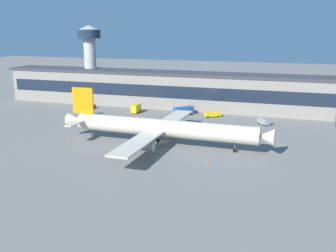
{
  "coord_description": "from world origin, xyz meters",
  "views": [
    {
      "loc": [
        39.07,
        -111.4,
        34.7
      ],
      "look_at": [
        2.09,
        0.85,
        5.0
      ],
      "focal_mm": 42.12,
      "sensor_mm": 36.0,
      "label": 1
    }
  ],
  "objects_px": {
    "follow_me_car": "(91,106)",
    "traffic_cone_1": "(70,142)",
    "stair_truck": "(136,108)",
    "belt_loader": "(212,114)",
    "control_tower": "(90,55)",
    "crew_van": "(264,121)",
    "fuel_truck": "(184,110)",
    "airliner": "(161,128)",
    "traffic_cone_0": "(208,161)"
  },
  "relations": [
    {
      "from": "belt_loader",
      "to": "fuel_truck",
      "type": "bearing_deg",
      "value": 178.79
    },
    {
      "from": "fuel_truck",
      "to": "follow_me_car",
      "type": "relative_size",
      "value": 1.69
    },
    {
      "from": "stair_truck",
      "to": "belt_loader",
      "type": "bearing_deg",
      "value": 3.54
    },
    {
      "from": "airliner",
      "to": "traffic_cone_1",
      "type": "distance_m",
      "value": 28.47
    },
    {
      "from": "airliner",
      "to": "control_tower",
      "type": "relative_size",
      "value": 1.83
    },
    {
      "from": "control_tower",
      "to": "belt_loader",
      "type": "relative_size",
      "value": 5.5
    },
    {
      "from": "airliner",
      "to": "stair_truck",
      "type": "distance_m",
      "value": 47.55
    },
    {
      "from": "airliner",
      "to": "traffic_cone_0",
      "type": "xyz_separation_m",
      "value": [
        17.02,
        -10.96,
        -4.93
      ]
    },
    {
      "from": "belt_loader",
      "to": "fuel_truck",
      "type": "distance_m",
      "value": 11.81
    },
    {
      "from": "stair_truck",
      "to": "crew_van",
      "type": "height_order",
      "value": "stair_truck"
    },
    {
      "from": "airliner",
      "to": "stair_truck",
      "type": "bearing_deg",
      "value": 121.9
    },
    {
      "from": "control_tower",
      "to": "fuel_truck",
      "type": "xyz_separation_m",
      "value": [
        51.62,
        -17.57,
        -20.14
      ]
    },
    {
      "from": "airliner",
      "to": "fuel_truck",
      "type": "bearing_deg",
      "value": 96.63
    },
    {
      "from": "traffic_cone_1",
      "to": "belt_loader",
      "type": "bearing_deg",
      "value": 55.41
    },
    {
      "from": "control_tower",
      "to": "traffic_cone_1",
      "type": "distance_m",
      "value": 76.4
    },
    {
      "from": "crew_van",
      "to": "traffic_cone_0",
      "type": "height_order",
      "value": "crew_van"
    },
    {
      "from": "belt_loader",
      "to": "fuel_truck",
      "type": "height_order",
      "value": "fuel_truck"
    },
    {
      "from": "stair_truck",
      "to": "traffic_cone_0",
      "type": "height_order",
      "value": "stair_truck"
    },
    {
      "from": "traffic_cone_0",
      "to": "traffic_cone_1",
      "type": "distance_m",
      "value": 44.34
    },
    {
      "from": "traffic_cone_1",
      "to": "stair_truck",
      "type": "bearing_deg",
      "value": 87.48
    },
    {
      "from": "follow_me_car",
      "to": "stair_truck",
      "type": "bearing_deg",
      "value": -6.93
    },
    {
      "from": "airliner",
      "to": "control_tower",
      "type": "bearing_deg",
      "value": 133.28
    },
    {
      "from": "control_tower",
      "to": "traffic_cone_1",
      "type": "relative_size",
      "value": 47.57
    },
    {
      "from": "airliner",
      "to": "traffic_cone_1",
      "type": "relative_size",
      "value": 87.08
    },
    {
      "from": "belt_loader",
      "to": "traffic_cone_0",
      "type": "height_order",
      "value": "belt_loader"
    },
    {
      "from": "control_tower",
      "to": "crew_van",
      "type": "relative_size",
      "value": 6.63
    },
    {
      "from": "control_tower",
      "to": "follow_me_car",
      "type": "xyz_separation_m",
      "value": [
        9.02,
        -17.06,
        -20.93
      ]
    },
    {
      "from": "control_tower",
      "to": "traffic_cone_0",
      "type": "relative_size",
      "value": 51.17
    },
    {
      "from": "control_tower",
      "to": "belt_loader",
      "type": "xyz_separation_m",
      "value": [
        63.41,
        -17.82,
        -20.87
      ]
    },
    {
      "from": "belt_loader",
      "to": "fuel_truck",
      "type": "relative_size",
      "value": 0.81
    },
    {
      "from": "stair_truck",
      "to": "crew_van",
      "type": "relative_size",
      "value": 1.13
    },
    {
      "from": "fuel_truck",
      "to": "stair_truck",
      "type": "bearing_deg",
      "value": -173.69
    },
    {
      "from": "crew_van",
      "to": "stair_truck",
      "type": "bearing_deg",
      "value": 174.82
    },
    {
      "from": "control_tower",
      "to": "stair_truck",
      "type": "distance_m",
      "value": 42.26
    },
    {
      "from": "airliner",
      "to": "control_tower",
      "type": "distance_m",
      "value": 84.19
    },
    {
      "from": "fuel_truck",
      "to": "traffic_cone_0",
      "type": "xyz_separation_m",
      "value": [
        21.96,
        -53.45,
        -1.53
      ]
    },
    {
      "from": "fuel_truck",
      "to": "crew_van",
      "type": "xyz_separation_m",
      "value": [
        32.32,
        -6.98,
        -0.42
      ]
    },
    {
      "from": "follow_me_car",
      "to": "traffic_cone_1",
      "type": "relative_size",
      "value": 6.36
    },
    {
      "from": "control_tower",
      "to": "follow_me_car",
      "type": "height_order",
      "value": "control_tower"
    },
    {
      "from": "airliner",
      "to": "belt_loader",
      "type": "distance_m",
      "value": 42.99
    },
    {
      "from": "stair_truck",
      "to": "follow_me_car",
      "type": "distance_m",
      "value": 22.66
    },
    {
      "from": "belt_loader",
      "to": "traffic_cone_0",
      "type": "xyz_separation_m",
      "value": [
        10.18,
        -53.2,
        -0.8
      ]
    },
    {
      "from": "stair_truck",
      "to": "traffic_cone_1",
      "type": "xyz_separation_m",
      "value": [
        -2.08,
        -47.31,
        -1.6
      ]
    },
    {
      "from": "fuel_truck",
      "to": "traffic_cone_1",
      "type": "relative_size",
      "value": 10.74
    },
    {
      "from": "fuel_truck",
      "to": "traffic_cone_0",
      "type": "distance_m",
      "value": 57.81
    },
    {
      "from": "traffic_cone_1",
      "to": "control_tower",
      "type": "bearing_deg",
      "value": 113.67
    },
    {
      "from": "belt_loader",
      "to": "traffic_cone_1",
      "type": "bearing_deg",
      "value": -124.59
    },
    {
      "from": "control_tower",
      "to": "airliner",
      "type": "bearing_deg",
      "value": -46.72
    },
    {
      "from": "control_tower",
      "to": "crew_van",
      "type": "distance_m",
      "value": 89.84
    },
    {
      "from": "crew_van",
      "to": "traffic_cone_1",
      "type": "height_order",
      "value": "crew_van"
    }
  ]
}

